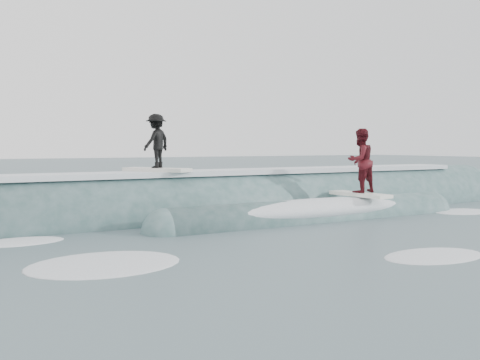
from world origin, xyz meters
TOP-DOWN VIEW (x-y plane):
  - ground at (0.00, 0.00)m, footprint 160.00×160.00m
  - breaking_wave at (0.22, 4.05)m, footprint 23.70×4.06m
  - surfer_black at (-2.07, 4.32)m, footprint 1.51×1.99m
  - surfer_red at (3.33, 2.12)m, footprint 0.95×2.03m
  - whitewater at (0.88, -1.05)m, footprint 14.71×8.53m
  - far_swells at (-2.74, 17.65)m, footprint 37.83×8.65m

SIDE VIEW (x-z plane):
  - ground at x=0.00m, z-range 0.00..0.00m
  - whitewater at x=0.88m, z-range -0.05..0.05m
  - far_swells at x=-2.74m, z-range -0.40..0.40m
  - breaking_wave at x=0.22m, z-range -1.24..1.31m
  - surfer_red at x=3.33m, z-range 0.56..2.52m
  - surfer_black at x=-2.07m, z-range 1.30..2.88m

